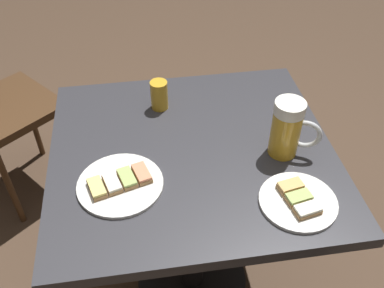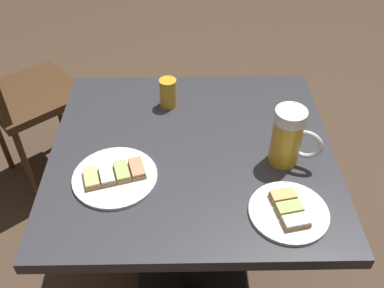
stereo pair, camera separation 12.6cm
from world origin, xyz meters
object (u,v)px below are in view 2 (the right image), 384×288
(beer_mug, at_px, (288,137))
(beer_glass_small, at_px, (168,93))
(plate_far, at_px, (289,211))
(cafe_chair, at_px, (13,89))
(plate_near, at_px, (115,176))

(beer_mug, relative_size, beer_glass_small, 1.82)
(plate_far, distance_m, beer_glass_small, 0.56)
(beer_mug, bearing_deg, cafe_chair, 57.25)
(plate_near, height_order, cafe_chair, cafe_chair)
(cafe_chair, bearing_deg, plate_far, 9.84)
(plate_far, bearing_deg, beer_mug, -6.73)
(plate_near, xyz_separation_m, beer_glass_small, (0.34, -0.14, 0.04))
(plate_far, bearing_deg, cafe_chair, 49.61)
(beer_glass_small, bearing_deg, plate_near, 157.30)
(plate_near, relative_size, beer_mug, 1.31)
(plate_near, height_order, beer_mug, beer_mug)
(beer_mug, bearing_deg, beer_glass_small, 51.18)
(beer_glass_small, bearing_deg, plate_far, -145.84)
(beer_mug, height_order, cafe_chair, cafe_chair)
(plate_near, distance_m, beer_mug, 0.49)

